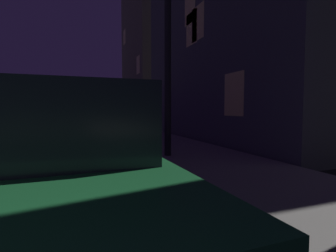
% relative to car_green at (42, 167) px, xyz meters
% --- Properties ---
extents(car_green, '(2.07, 4.26, 1.43)m').
position_rel_car_green_xyz_m(car_green, '(0.00, 0.00, 0.00)').
color(car_green, '#19592D').
rests_on(car_green, ground).
extents(car_black, '(2.03, 4.60, 1.43)m').
position_rel_car_green_xyz_m(car_black, '(0.00, 6.12, 0.00)').
color(car_black, black).
rests_on(car_black, ground).
extents(car_white, '(2.12, 4.07, 1.43)m').
position_rel_car_green_xyz_m(car_white, '(0.00, 12.13, -0.01)').
color(car_white, silver).
rests_on(car_white, ground).
extents(building_mid, '(8.31, 10.33, 9.50)m').
position_rel_car_green_xyz_m(building_mid, '(8.60, 6.29, 4.04)').
color(building_mid, '#4C4C56').
rests_on(building_mid, ground).
extents(building_far, '(8.98, 7.34, 11.69)m').
position_rel_car_green_xyz_m(building_far, '(8.93, 17.09, 5.13)').
color(building_far, '#6B6056').
rests_on(building_far, ground).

